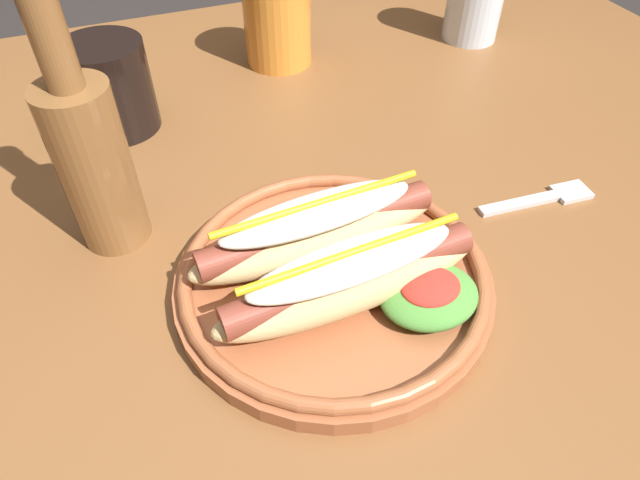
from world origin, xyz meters
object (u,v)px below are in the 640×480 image
(hot_dog_plate, at_px, (337,269))
(extra_cup, at_px, (277,15))
(soda_cup, at_px, (110,87))
(glass_bottle, at_px, (91,154))
(fork, at_px, (544,198))

(hot_dog_plate, distance_m, extra_cup, 0.42)
(hot_dog_plate, height_order, soda_cup, soda_cup)
(hot_dog_plate, xyz_separation_m, glass_bottle, (-0.16, 0.14, 0.06))
(fork, relative_size, soda_cup, 1.21)
(extra_cup, bearing_deg, glass_bottle, -133.22)
(soda_cup, relative_size, glass_bottle, 0.42)
(fork, xyz_separation_m, soda_cup, (-0.37, 0.29, 0.05))
(soda_cup, relative_size, extra_cup, 0.80)
(fork, distance_m, extra_cup, 0.41)
(hot_dog_plate, distance_m, soda_cup, 0.35)
(fork, height_order, soda_cup, soda_cup)
(soda_cup, height_order, extra_cup, extra_cup)
(extra_cup, bearing_deg, soda_cup, -159.24)
(soda_cup, bearing_deg, fork, -37.98)
(soda_cup, distance_m, extra_cup, 0.24)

